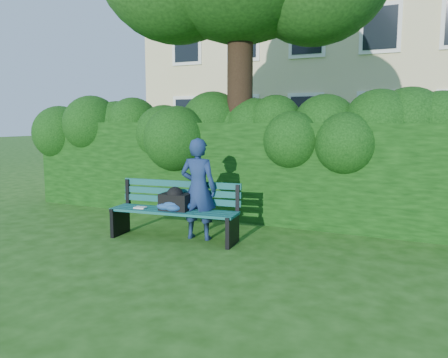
% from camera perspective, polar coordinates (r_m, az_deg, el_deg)
% --- Properties ---
extents(ground, '(80.00, 80.00, 0.00)m').
position_cam_1_polar(ground, '(6.38, -2.31, -9.15)').
color(ground, '#1E4910').
rests_on(ground, ground).
extents(apartment_building, '(16.00, 8.08, 12.00)m').
position_cam_1_polar(apartment_building, '(20.04, 17.45, 19.33)').
color(apartment_building, '#C9C287').
rests_on(apartment_building, ground).
extents(hedge, '(10.00, 1.00, 1.80)m').
position_cam_1_polar(hedge, '(8.18, 4.76, 1.02)').
color(hedge, black).
rests_on(hedge, ground).
extents(park_bench, '(2.06, 0.77, 0.89)m').
position_cam_1_polar(park_bench, '(6.83, -6.44, -3.66)').
color(park_bench, '#0F4C45').
rests_on(park_bench, ground).
extents(man_reading, '(0.62, 0.44, 1.58)m').
position_cam_1_polar(man_reading, '(6.77, -3.37, -1.31)').
color(man_reading, navy).
rests_on(man_reading, ground).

